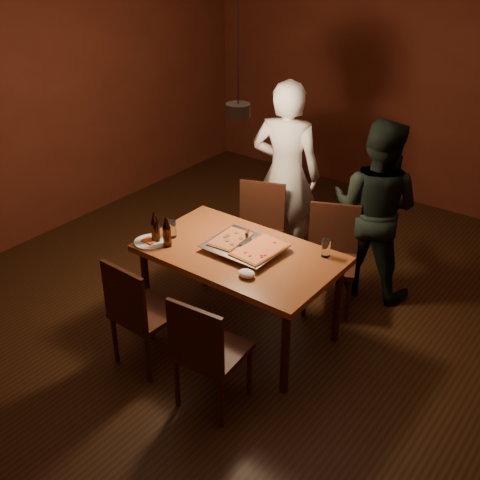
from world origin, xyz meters
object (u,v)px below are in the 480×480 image
Objects in this scene: plate_slice at (150,242)px; beer_bottle_a at (155,228)px; chair_near_right at (205,345)px; diner_white at (286,174)px; dining_table at (240,260)px; chair_far_left at (259,223)px; beer_bottle_b at (167,232)px; diner_dark at (375,209)px; pendant_lamp at (238,109)px; chair_far_right at (332,248)px; pizza_tray at (245,248)px; chair_near_left at (137,306)px.

beer_bottle_a is at bearing 50.07° from plate_slice.
diner_white is (-0.72, 2.04, 0.34)m from chair_near_right.
dining_table is 2.76× the size of chair_far_left.
beer_bottle_b is at bearing -151.66° from dining_table.
beer_bottle_b is at bearing 50.03° from diner_dark.
dining_table is 1.36× the size of pendant_lamp.
diner_dark is (0.17, 0.40, 0.26)m from chair_far_right.
diner_dark is at bearing 79.28° from chair_near_right.
beer_bottle_a is (-0.96, -1.09, 0.34)m from chair_far_right.
pizza_tray reaches higher than plate_slice.
chair_far_left is 1.37m from pendant_lamp.
diner_white reaches higher than chair_far_right.
beer_bottle_a is 0.24× the size of pendant_lamp.
chair_far_right is 0.88m from pizza_tray.
dining_table is 1.13m from pendant_lamp.
chair_far_right reaches higher than plate_slice.
diner_white reaches higher than beer_bottle_a.
dining_table is at bearing 94.87° from chair_far_left.
diner_dark reaches higher than chair_near_left.
beer_bottle_b is at bearing 67.72° from diner_white.
diner_dark is at bearing 52.58° from plate_slice.
diner_white is at bearing 100.92° from pendant_lamp.
chair_near_left is 0.63m from beer_bottle_b.
chair_far_left is 0.34× the size of diner_dark.
pendant_lamp reaches higher than chair_far_right.
pizza_tray is at bearing 90.87° from diner_white.
beer_bottle_a reaches higher than chair_far_left.
beer_bottle_b is 1.07m from pendant_lamp.
chair_near_left is at bearing 70.96° from chair_far_left.
chair_near_right is at bearing 91.49° from diner_white.
diner_dark is (0.53, 1.21, 0.12)m from dining_table.
chair_far_right is at bearing 61.31° from diner_dark.
diner_white is at bearing -53.09° from chair_far_right.
pizza_tray is 0.31× the size of diner_white.
dining_table is 6.09× the size of beer_bottle_b.
chair_far_right is 1.42m from beer_bottle_b.
chair_far_left is at bearing 17.78° from diner_dark.
diner_dark is at bearing 68.39° from chair_near_left.
pizza_tray is 2.24× the size of plate_slice.
beer_bottle_b is (-0.85, -1.08, 0.34)m from chair_far_right.
chair_near_left is 0.31× the size of diner_dark.
chair_near_left is at bearing 73.29° from diner_white.
chair_far_left is 1.59m from chair_near_left.
chair_near_right is 1.87× the size of beer_bottle_a.
plate_slice is at bearing 24.07° from chair_far_right.
chair_far_left is at bearing 109.02° from pendant_lamp.
dining_table is 0.92m from chair_far_left.
pendant_lamp is at bearing 47.88° from diner_dark.
chair_far_left and chair_near_right have the same top height.
chair_near_right is 1.97× the size of beer_bottle_b.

